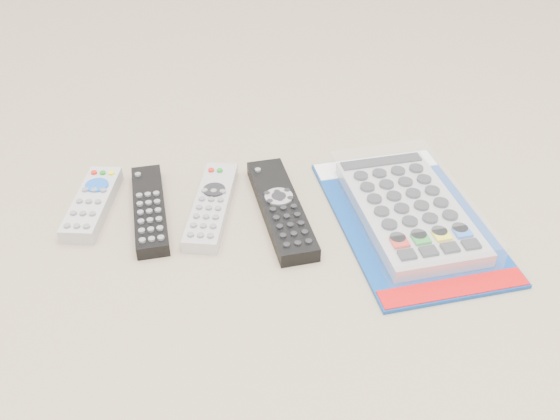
{
  "coord_description": "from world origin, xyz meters",
  "views": [
    {
      "loc": [
        0.0,
        -0.67,
        0.55
      ],
      "look_at": [
        0.06,
        0.01,
        0.01
      ],
      "focal_mm": 40.0,
      "sensor_mm": 36.0,
      "label": 1
    }
  ],
  "objects": [
    {
      "name": "remote_large_black",
      "position": [
        0.06,
        0.02,
        0.01
      ],
      "size": [
        0.09,
        0.23,
        0.02
      ],
      "rotation": [
        0.0,
        0.0,
        0.16
      ],
      "color": "black",
      "rests_on": "ground"
    },
    {
      "name": "remote_silver_dvd",
      "position": [
        -0.04,
        0.04,
        0.01
      ],
      "size": [
        0.08,
        0.19,
        0.02
      ],
      "rotation": [
        0.0,
        0.0,
        -0.17
      ],
      "color": "#B3B3B7",
      "rests_on": "ground"
    },
    {
      "name": "remote_slim_black",
      "position": [
        -0.13,
        0.04,
        0.01
      ],
      "size": [
        0.07,
        0.2,
        0.02
      ],
      "rotation": [
        0.0,
        0.0,
        0.14
      ],
      "color": "black",
      "rests_on": "ground"
    },
    {
      "name": "remote_small_grey",
      "position": [
        -0.21,
        0.06,
        0.01
      ],
      "size": [
        0.07,
        0.16,
        0.02
      ],
      "rotation": [
        0.0,
        0.0,
        -0.13
      ],
      "color": "#A5A5A8",
      "rests_on": "ground"
    },
    {
      "name": "jumbo_remote_packaged",
      "position": [
        0.23,
        -0.0,
        0.02
      ],
      "size": [
        0.24,
        0.34,
        0.04
      ],
      "rotation": [
        0.0,
        0.0,
        0.15
      ],
      "color": "navy",
      "rests_on": "ground"
    }
  ]
}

